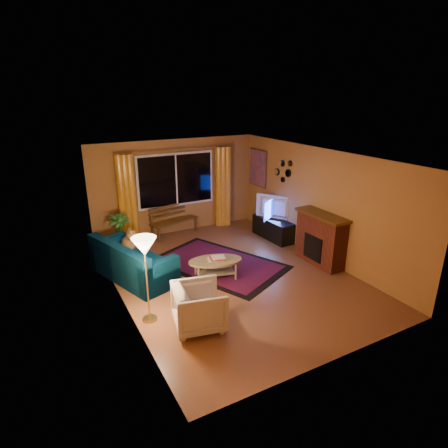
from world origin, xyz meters
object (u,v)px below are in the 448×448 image
coffee_table (215,269)px  floor_lamp (147,280)px  sofa (133,259)px  bench (175,228)px  tv_console (273,229)px  armchair (199,305)px

coffee_table → floor_lamp: bearing=-153.9°
floor_lamp → sofa: bearing=83.3°
bench → coffee_table: size_ratio=1.20×
floor_lamp → coffee_table: floor_lamp is taller
sofa → tv_console: sofa is taller
sofa → coffee_table: 1.71m
sofa → armchair: armchair is taller
sofa → armchair: (0.47, -2.22, 0.00)m
bench → coffee_table: 2.69m
coffee_table → tv_console: (2.33, 1.26, 0.06)m
bench → coffee_table: (-0.15, -2.69, 0.00)m
armchair → coffee_table: bearing=-23.2°
floor_lamp → tv_console: floor_lamp is taller
bench → sofa: 2.48m
armchair → tv_console: 4.26m
sofa → coffee_table: sofa is taller
armchair → floor_lamp: bearing=61.7°
bench → coffee_table: bearing=-107.8°
armchair → bench: bearing=-3.1°
sofa → floor_lamp: floor_lamp is taller
tv_console → coffee_table: bearing=-154.6°
sofa → tv_console: (3.81, 0.43, -0.14)m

